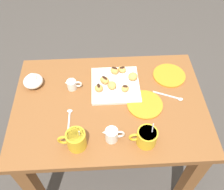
% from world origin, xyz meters
% --- Properties ---
extents(ground_plane, '(8.00, 8.00, 0.00)m').
position_xyz_m(ground_plane, '(0.00, 0.00, 0.00)').
color(ground_plane, '#423D38').
extents(dining_table, '(1.02, 0.70, 0.75)m').
position_xyz_m(dining_table, '(0.00, 0.00, 0.60)').
color(dining_table, brown).
rests_on(dining_table, ground_plane).
extents(pastry_plate_square, '(0.26, 0.26, 0.02)m').
position_xyz_m(pastry_plate_square, '(-0.04, -0.12, 0.76)').
color(pastry_plate_square, silver).
rests_on(pastry_plate_square, dining_table).
extents(coffee_mug_mustard_left, '(0.13, 0.09, 0.13)m').
position_xyz_m(coffee_mug_mustard_left, '(-0.16, 0.24, 0.80)').
color(coffee_mug_mustard_left, gold).
rests_on(coffee_mug_mustard_left, dining_table).
extents(coffee_mug_mustard_right, '(0.13, 0.09, 0.15)m').
position_xyz_m(coffee_mug_mustard_right, '(0.16, 0.24, 0.80)').
color(coffee_mug_mustard_right, gold).
rests_on(coffee_mug_mustard_right, dining_table).
extents(cream_pitcher_white, '(0.10, 0.06, 0.07)m').
position_xyz_m(cream_pitcher_white, '(0.00, 0.22, 0.79)').
color(cream_pitcher_white, silver).
rests_on(cream_pitcher_white, dining_table).
extents(ice_cream_bowl, '(0.11, 0.11, 0.08)m').
position_xyz_m(ice_cream_bowl, '(0.41, -0.15, 0.79)').
color(ice_cream_bowl, silver).
rests_on(ice_cream_bowl, dining_table).
extents(chocolate_sauce_pitcher, '(0.09, 0.05, 0.06)m').
position_xyz_m(chocolate_sauce_pitcher, '(0.20, -0.11, 0.78)').
color(chocolate_sauce_pitcher, silver).
rests_on(chocolate_sauce_pitcher, dining_table).
extents(saucer_orange_left, '(0.19, 0.19, 0.01)m').
position_xyz_m(saucer_orange_left, '(-0.35, -0.18, 0.76)').
color(saucer_orange_left, orange).
rests_on(saucer_orange_left, dining_table).
extents(saucer_orange_right, '(0.19, 0.19, 0.01)m').
position_xyz_m(saucer_orange_right, '(-0.18, 0.03, 0.76)').
color(saucer_orange_right, orange).
rests_on(saucer_orange_right, dining_table).
extents(loose_spoon_near_saucer, '(0.03, 0.16, 0.01)m').
position_xyz_m(loose_spoon_near_saucer, '(0.21, 0.09, 0.76)').
color(loose_spoon_near_saucer, silver).
rests_on(loose_spoon_near_saucer, dining_table).
extents(loose_spoon_by_plate, '(0.15, 0.07, 0.01)m').
position_xyz_m(loose_spoon_by_plate, '(-0.33, -0.02, 0.76)').
color(loose_spoon_by_plate, silver).
rests_on(loose_spoon_by_plate, dining_table).
extents(beignet_0, '(0.06, 0.06, 0.04)m').
position_xyz_m(beignet_0, '(-0.02, -0.09, 0.79)').
color(beignet_0, '#D19347').
rests_on(beignet_0, pastry_plate_square).
extents(beignet_1, '(0.05, 0.04, 0.04)m').
position_xyz_m(beignet_1, '(0.05, -0.07, 0.79)').
color(beignet_1, '#D19347').
rests_on(beignet_1, pastry_plate_square).
extents(chocolate_drizzle_1, '(0.02, 0.03, 0.00)m').
position_xyz_m(chocolate_drizzle_1, '(0.05, -0.07, 0.81)').
color(chocolate_drizzle_1, black).
rests_on(chocolate_drizzle_1, beignet_1).
extents(beignet_2, '(0.06, 0.06, 0.03)m').
position_xyz_m(beignet_2, '(-0.09, -0.07, 0.78)').
color(beignet_2, '#D19347').
rests_on(beignet_2, pastry_plate_square).
extents(chocolate_drizzle_2, '(0.03, 0.02, 0.00)m').
position_xyz_m(chocolate_drizzle_2, '(-0.09, -0.07, 0.80)').
color(chocolate_drizzle_2, black).
rests_on(chocolate_drizzle_2, beignet_2).
extents(beignet_3, '(0.07, 0.07, 0.04)m').
position_xyz_m(beignet_3, '(0.02, -0.13, 0.79)').
color(beignet_3, '#D19347').
rests_on(beignet_3, pastry_plate_square).
extents(chocolate_drizzle_3, '(0.04, 0.04, 0.00)m').
position_xyz_m(chocolate_drizzle_3, '(0.02, -0.13, 0.81)').
color(chocolate_drizzle_3, black).
rests_on(chocolate_drizzle_3, beignet_3).
extents(beignet_4, '(0.07, 0.08, 0.04)m').
position_xyz_m(beignet_4, '(-0.14, -0.15, 0.79)').
color(beignet_4, '#D19347').
rests_on(beignet_4, pastry_plate_square).
extents(beignet_5, '(0.07, 0.07, 0.04)m').
position_xyz_m(beignet_5, '(-0.04, -0.20, 0.79)').
color(beignet_5, '#D19347').
rests_on(beignet_5, pastry_plate_square).
extents(chocolate_drizzle_5, '(0.04, 0.03, 0.00)m').
position_xyz_m(chocolate_drizzle_5, '(-0.04, -0.20, 0.81)').
color(chocolate_drizzle_5, black).
rests_on(chocolate_drizzle_5, beignet_5).
extents(beignet_6, '(0.06, 0.07, 0.03)m').
position_xyz_m(beignet_6, '(-0.08, -0.21, 0.78)').
color(beignet_6, '#D19347').
rests_on(beignet_6, pastry_plate_square).
extents(chocolate_drizzle_6, '(0.03, 0.02, 0.00)m').
position_xyz_m(chocolate_drizzle_6, '(-0.08, -0.21, 0.80)').
color(chocolate_drizzle_6, black).
rests_on(chocolate_drizzle_6, beignet_6).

